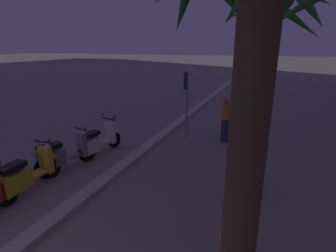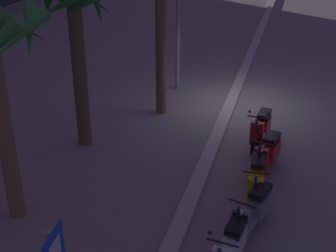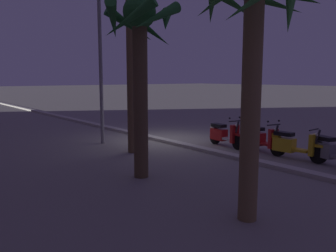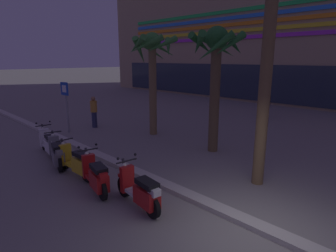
# 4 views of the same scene
# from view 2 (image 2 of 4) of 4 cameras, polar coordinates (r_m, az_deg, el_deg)

# --- Properties ---
(ground_plane) EXTENTS (200.00, 200.00, 0.00)m
(ground_plane) POSITION_cam_2_polar(r_m,az_deg,el_deg) (16.02, 8.49, 2.49)
(ground_plane) COLOR gray
(curb_strip) EXTENTS (60.00, 0.36, 0.12)m
(curb_strip) POSITION_cam_2_polar(r_m,az_deg,el_deg) (16.03, 7.49, 2.80)
(curb_strip) COLOR #BCB7AD
(curb_strip) RESTS_ON ground
(scooter_white_far_back) EXTENTS (1.79, 0.59, 1.17)m
(scooter_white_far_back) POSITION_cam_2_polar(r_m,az_deg,el_deg) (9.05, 7.50, -14.23)
(scooter_white_far_back) COLOR black
(scooter_white_far_back) RESTS_ON ground
(scooter_grey_last_in_row) EXTENTS (1.80, 0.79, 1.04)m
(scooter_grey_last_in_row) POSITION_cam_2_polar(r_m,az_deg,el_deg) (10.02, 10.14, -9.96)
(scooter_grey_last_in_row) COLOR black
(scooter_grey_last_in_row) RESTS_ON ground
(scooter_yellow_second_in_line) EXTENTS (1.87, 0.56, 1.04)m
(scooter_yellow_second_in_line) POSITION_cam_2_polar(r_m,az_deg,el_deg) (11.04, 10.48, -6.35)
(scooter_yellow_second_in_line) COLOR black
(scooter_yellow_second_in_line) RESTS_ON ground
(scooter_red_mid_front) EXTENTS (1.74, 0.69, 1.17)m
(scooter_red_mid_front) POSITION_cam_2_polar(r_m,az_deg,el_deg) (12.15, 11.77, -3.27)
(scooter_red_mid_front) COLOR black
(scooter_red_mid_front) RESTS_ON ground
(scooter_red_lead_nearest) EXTENTS (1.78, 0.58, 1.17)m
(scooter_red_lead_nearest) POSITION_cam_2_polar(r_m,az_deg,el_deg) (13.48, 11.04, -0.24)
(scooter_red_lead_nearest) COLOR black
(scooter_red_lead_nearest) RESTS_ON ground
(palm_tree_mid_walkway) EXTENTS (2.07, 2.10, 4.58)m
(palm_tree_mid_walkway) POSITION_cam_2_polar(r_m,az_deg,el_deg) (12.40, -10.99, 12.06)
(palm_tree_mid_walkway) COLOR brown
(palm_tree_mid_walkway) RESTS_ON ground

